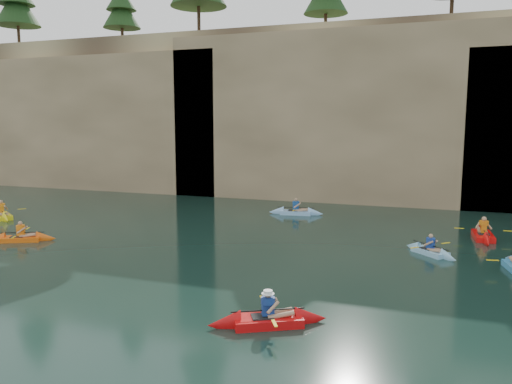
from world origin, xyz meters
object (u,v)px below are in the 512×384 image
(kayaker_orange, at_px, (21,238))
(kayaker_red_far, at_px, (483,235))
(main_kayaker, at_px, (268,320))
(kayaker_ltblue_near, at_px, (430,251))

(kayaker_orange, xyz_separation_m, kayaker_red_far, (19.35, 7.37, 0.02))
(kayaker_orange, height_order, kayaker_red_far, kayaker_red_far)
(main_kayaker, bearing_deg, kayaker_ltblue_near, 37.40)
(main_kayaker, distance_m, kayaker_orange, 14.13)
(kayaker_red_far, bearing_deg, kayaker_ltblue_near, 145.56)
(kayaker_orange, distance_m, kayaker_ltblue_near, 17.50)
(kayaker_ltblue_near, height_order, kayaker_red_far, kayaker_red_far)
(kayaker_red_far, bearing_deg, main_kayaker, 150.73)
(main_kayaker, relative_size, kayaker_ltblue_near, 1.33)
(main_kayaker, xyz_separation_m, kayaker_red_far, (6.17, 12.48, -0.00))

